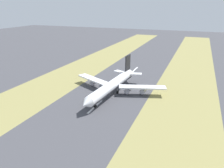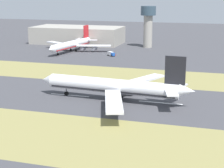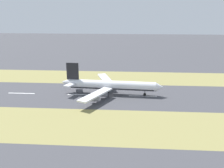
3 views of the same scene
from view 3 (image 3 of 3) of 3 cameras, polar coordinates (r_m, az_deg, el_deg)
ground_plane at (r=169.32m, az=-0.17°, el=-2.48°), size 800.00×800.00×0.00m
grass_median_west at (r=212.30m, az=0.73°, el=1.45°), size 40.00×600.00×0.01m
grass_median_east at (r=127.74m, az=-1.69°, el=-9.02°), size 40.00×600.00×0.01m
centreline_dash_near at (r=183.45m, az=-19.10°, el=-1.91°), size 1.20×18.00×0.01m
centreline_dash_mid at (r=171.83m, az=-6.73°, el=-2.31°), size 1.20×18.00×0.01m
centreline_dash_far at (r=169.10m, az=6.73°, el=-2.62°), size 1.20×18.00×0.01m
airplane_main_jet at (r=169.84m, az=-0.64°, el=-0.29°), size 63.98×67.22×20.20m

